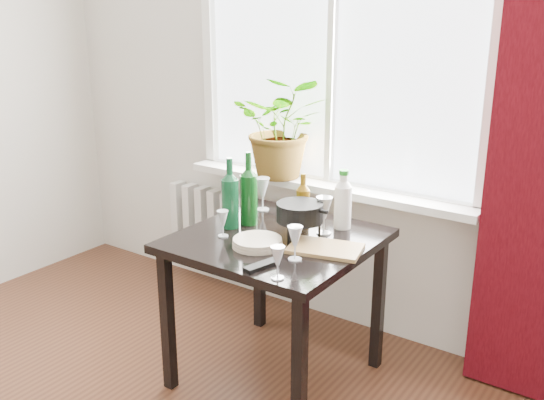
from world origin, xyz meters
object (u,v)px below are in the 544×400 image
Objects in this scene: wine_bottle_right at (249,188)px; plate_stack at (257,242)px; radiator at (222,233)px; potted_plant at (283,127)px; cutting_board at (325,248)px; wineglass_far_right at (278,262)px; wineglass_front_left at (223,224)px; table at (276,255)px; wineglass_back_center at (324,215)px; wineglass_back_left at (263,194)px; bottle_amber at (303,200)px; wine_bottle_left at (230,192)px; cleaning_bottle at (343,199)px; wineglass_front_right at (295,243)px; tv_remote at (261,266)px; fondue_pot at (300,220)px.

wine_bottle_right is 0.34m from plate_stack.
potted_plant reaches higher than radiator.
cutting_board is (0.61, -0.58, -0.38)m from potted_plant.
wineglass_far_right reaches higher than wineglass_front_left.
table is 4.63× the size of wineglass_back_center.
wineglass_back_center reaches higher than wineglass_back_left.
potted_plant is at bearing 105.23° from wine_bottle_right.
bottle_amber is 1.95× the size of wineglass_far_right.
wineglass_back_center is at bearing 23.50° from wine_bottle_left.
radiator is 1.09m from wineglass_front_left.
potted_plant is 1.61× the size of wine_bottle_left.
potted_plant is 4.09× the size of wineglass_far_right.
wineglass_far_right reaches higher than cutting_board.
wine_bottle_left is at bearing -146.16° from cleaning_bottle.
wineglass_far_right is at bearing -67.00° from bottle_amber.
radiator is at bearing 138.82° from wine_bottle_right.
potted_plant reaches higher than wineglass_front_right.
wineglass_far_right is (0.24, -0.56, -0.07)m from bottle_amber.
wine_bottle_right is 2.06× the size of wineglass_back_left.
tv_remote is at bearing -94.03° from cleaning_bottle.
potted_plant is at bearing 98.95° from wine_bottle_left.
wineglass_back_left is (0.57, -0.35, 0.45)m from radiator.
potted_plant is 0.55m from wine_bottle_right.
wine_bottle_right reaches higher than wineglass_back_center.
radiator is at bearing 172.07° from fondue_pot.
wine_bottle_left is 1.96× the size of wineglass_back_left.
wineglass_front_right reaches higher than wineglass_front_left.
cutting_board is at bearing -57.68° from wineglass_back_center.
fondue_pot is 1.52× the size of tv_remote.
potted_plant is 1.09m from tv_remote.
cleaning_bottle reaches higher than fondue_pot.
bottle_amber is at bearing 85.65° from plate_stack.
table is at bearing -44.98° from wineglass_back_left.
cutting_board is at bearing 83.14° from tv_remote.
radiator is at bearing 154.97° from wineglass_back_center.
wineglass_far_right reaches higher than plate_stack.
radiator is 4.97× the size of tv_remote.
wineglass_front_right is 0.83× the size of wineglass_back_center.
wine_bottle_left is 0.55m from cutting_board.
bottle_amber is at bearing 117.94° from tv_remote.
radiator is 1.01m from wine_bottle_right.
fondue_pot reaches higher than plate_stack.
wine_bottle_left is 1.20× the size of cleaning_bottle.
fondue_pot is at bearing -113.28° from cleaning_bottle.
tv_remote is (0.06, -0.37, -0.07)m from fondue_pot.
fondue_pot is at bearing 64.51° from plate_stack.
wine_bottle_right is at bearing -152.71° from cleaning_bottle.
wineglass_far_right is at bearing -9.47° from tv_remote.
cleaning_bottle is 0.66m from wineglass_far_right.
cleaning_bottle is 0.46m from wineglass_front_right.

